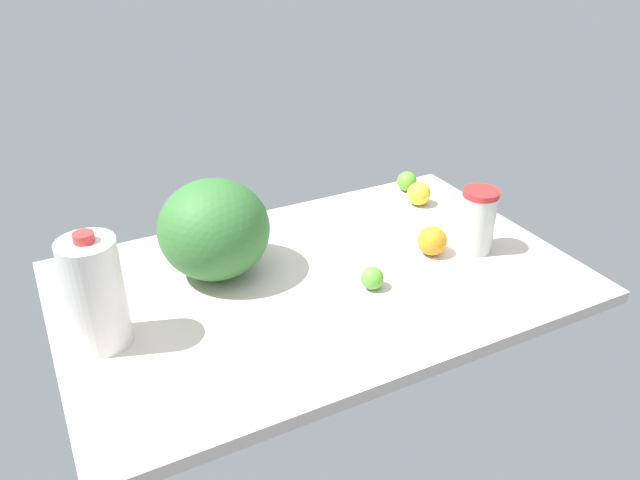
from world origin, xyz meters
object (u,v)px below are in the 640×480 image
orange_near_front (432,241)px  lime_by_jug (372,278)px  lime_loose (407,181)px  watermelon (214,229)px  lemon_far_back (419,194)px  tumbler_cup (477,220)px  milk_jug (95,293)px

orange_near_front → lime_by_jug: bearing=16.8°
lime_loose → lime_by_jug: bearing=47.7°
watermelon → lime_by_jug: (-29.26, 22.69, -9.00)cm
orange_near_front → lemon_far_back: (-13.42, -24.84, -0.29)cm
lemon_far_back → orange_near_front: bearing=61.6°
lime_by_jug → tumbler_cup: bearing=-174.1°
milk_jug → orange_near_front: bearing=178.9°
lemon_far_back → lime_loose: bearing=-104.3°
lime_loose → orange_near_front: size_ratio=0.81×
milk_jug → tumbler_cup: bearing=177.1°
milk_jug → orange_near_front: milk_jug is taller
lime_by_jug → watermelon: bearing=-37.8°
tumbler_cup → watermelon: 64.65cm
milk_jug → lemon_far_back: (-93.01, -23.29, -8.36)cm
tumbler_cup → milk_jug: bearing=-2.9°
tumbler_cup → lime_by_jug: (32.34, 3.35, -5.59)cm
milk_jug → orange_near_front: size_ratio=3.40×
tumbler_cup → lime_by_jug: 32.99cm
tumbler_cup → watermelon: (61.60, -19.33, 3.41)cm
milk_jug → lime_by_jug: size_ratio=4.70×
tumbler_cup → lime_loose: (-4.84, -37.56, -5.26)cm
watermelon → orange_near_front: watermelon is taller
lemon_far_back → tumbler_cup: bearing=85.1°
watermelon → lime_loose: size_ratio=4.32×
orange_near_front → lemon_far_back: 28.24cm
tumbler_cup → lime_by_jug: tumbler_cup is taller
tumbler_cup → orange_near_front: tumbler_cup is taller
milk_jug → watermelon: 32.53cm
lime_loose → lemon_far_back: bearing=75.7°
milk_jug → lemon_far_back: bearing=-165.9°
tumbler_cup → lemon_far_back: bearing=-94.9°
milk_jug → orange_near_front: 80.01cm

